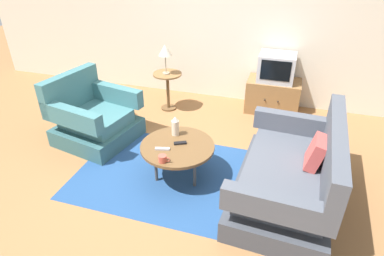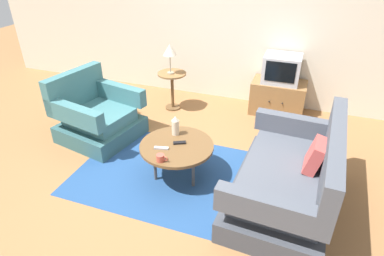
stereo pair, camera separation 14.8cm
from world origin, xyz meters
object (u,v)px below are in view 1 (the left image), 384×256
object	(u,v)px
armchair	(93,119)
tv_remote_silver	(162,149)
side_table	(168,84)
table_lamp	(165,51)
vase	(175,126)
mug	(163,159)
tv_remote_dark	(180,143)
tv_stand	(273,96)
coffee_table	(178,147)
couch	(291,177)
television	(277,67)

from	to	relation	value
armchair	tv_remote_silver	world-z (taller)	armchair
side_table	table_lamp	distance (m)	0.55
vase	tv_remote_silver	xyz separation A→B (m)	(-0.03, -0.35, -0.11)
table_lamp	side_table	bearing A→B (deg)	67.95
mug	tv_remote_dark	world-z (taller)	mug
tv_stand	vase	distance (m)	2.15
armchair	tv_remote_dark	distance (m)	1.51
side_table	coffee_table	bearing A→B (deg)	-65.63
tv_stand	tv_remote_silver	bearing A→B (deg)	-114.85
armchair	tv_stand	bearing A→B (deg)	136.33
vase	mug	bearing A→B (deg)	-84.05
couch	television	xyz separation A→B (m)	(-0.37, 2.13, 0.44)
table_lamp	vase	bearing A→B (deg)	-65.03
side_table	vase	world-z (taller)	vase
side_table	tv_remote_silver	size ratio (longest dim) A/B	3.71
tv_remote_dark	tv_remote_silver	distance (m)	0.23
armchair	tv_remote_silver	size ratio (longest dim) A/B	6.68
coffee_table	table_lamp	size ratio (longest dim) A/B	1.82
television	vase	world-z (taller)	television
vase	mug	xyz separation A→B (m)	(0.06, -0.56, -0.08)
couch	table_lamp	world-z (taller)	table_lamp
table_lamp	vase	size ratio (longest dim) A/B	1.91
television	tv_remote_dark	bearing A→B (deg)	-113.01
table_lamp	mug	size ratio (longest dim) A/B	3.64
television	vase	distance (m)	2.15
side_table	couch	bearing A→B (deg)	-39.62
television	side_table	bearing A→B (deg)	-164.82
vase	tv_remote_dark	xyz separation A→B (m)	(0.12, -0.18, -0.11)
mug	vase	bearing A→B (deg)	95.95
vase	tv_remote_silver	world-z (taller)	vase
side_table	television	world-z (taller)	television
tv_stand	tv_remote_dark	size ratio (longest dim) A/B	5.46
side_table	mug	size ratio (longest dim) A/B	4.84
armchair	couch	world-z (taller)	couch
tv_stand	tv_remote_silver	size ratio (longest dim) A/B	4.96
armchair	table_lamp	bearing A→B (deg)	161.99
table_lamp	tv_remote_dark	bearing A→B (deg)	-63.91
armchair	tv_stand	xyz separation A→B (m)	(2.32, 1.62, -0.04)
coffee_table	tv_remote_silver	world-z (taller)	tv_remote_silver
table_lamp	television	bearing A→B (deg)	15.90
coffee_table	vase	world-z (taller)	vase
couch	vase	distance (m)	1.42
tv_remote_dark	mug	bearing A→B (deg)	54.63
side_table	mug	xyz separation A→B (m)	(0.71, -2.01, 0.04)
tv_stand	table_lamp	distance (m)	1.87
couch	coffee_table	size ratio (longest dim) A/B	2.02
side_table	tv_remote_dark	world-z (taller)	side_table
tv_stand	tv_remote_silver	xyz separation A→B (m)	(-1.03, -2.23, 0.19)
vase	tv_remote_dark	bearing A→B (deg)	-55.64
side_table	tv_remote_dark	size ratio (longest dim) A/B	4.09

